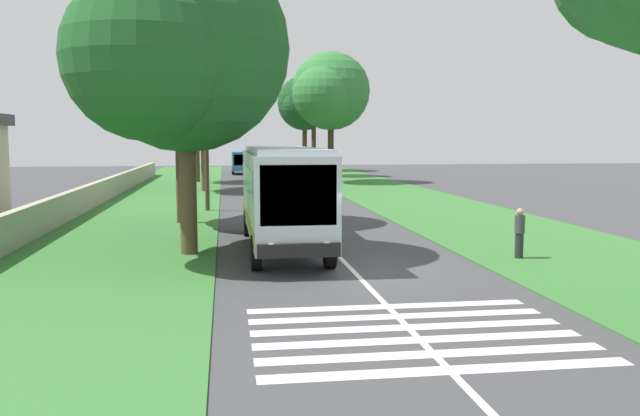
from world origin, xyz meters
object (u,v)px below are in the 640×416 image
trailing_minibus_0 (241,160)px  roadside_tree_right_0 (303,105)px  coach_bus (282,191)px  pedestrian (520,233)px  trailing_car_2 (294,178)px  roadside_tree_left_3 (194,97)px  trailing_car_1 (304,184)px  trailing_car_3 (284,173)px  trailing_car_0 (313,189)px  roadside_tree_right_2 (328,93)px  roadside_tree_left_1 (201,91)px  utility_pole (206,128)px  roadside_tree_right_3 (312,99)px  roadside_tree_left_0 (177,54)px  roadside_tree_left_2 (174,42)px

trailing_minibus_0 → roadside_tree_right_0: 11.81m
coach_bus → pedestrian: size_ratio=6.60×
trailing_car_2 → roadside_tree_left_3: roadside_tree_left_3 is taller
trailing_car_1 → roadside_tree_left_3: 16.98m
trailing_car_3 → trailing_car_0: bearing=179.9°
trailing_car_1 → roadside_tree_right_2: roadside_tree_right_2 is taller
coach_bus → trailing_car_1: 25.56m
coach_bus → roadside_tree_left_1: bearing=7.8°
trailing_car_1 → utility_pole: (-11.93, 6.88, 3.95)m
coach_bus → roadside_tree_left_3: 38.72m
trailing_car_0 → pedestrian: 23.43m
roadside_tree_right_3 → trailing_minibus_0: bearing=50.6°
roadside_tree_right_2 → utility_pole: 25.11m
coach_bus → pedestrian: (-3.27, -7.73, -1.24)m
roadside_tree_left_0 → roadside_tree_left_2: 9.17m
roadside_tree_left_0 → roadside_tree_right_0: bearing=-10.8°
roadside_tree_left_1 → utility_pole: roadside_tree_left_1 is taller
roadside_tree_left_1 → roadside_tree_left_2: size_ratio=0.92×
coach_bus → trailing_car_0: 20.23m
trailing_car_2 → utility_pole: 20.48m
coach_bus → trailing_car_1: coach_bus is taller
roadside_tree_left_3 → pedestrian: 43.68m
trailing_minibus_0 → pedestrian: trailing_minibus_0 is taller
trailing_car_0 → roadside_tree_left_1: 12.82m
roadside_tree_left_1 → pedestrian: roadside_tree_left_1 is taller
roadside_tree_left_2 → roadside_tree_right_2: roadside_tree_left_2 is taller
trailing_minibus_0 → utility_pole: 38.79m
trailing_car_3 → roadside_tree_left_1: 16.98m
roadside_tree_left_0 → pedestrian: bearing=-102.0°
trailing_car_3 → pedestrian: pedestrian is taller
roadside_tree_left_1 → roadside_tree_left_2: bearing=178.4°
utility_pole → roadside_tree_right_0: bearing=-13.5°
trailing_car_1 → roadside_tree_left_0: 27.83m
coach_bus → roadside_tree_left_1: size_ratio=0.98×
trailing_car_1 → roadside_tree_right_2: 13.47m
roadside_tree_left_1 → roadside_tree_left_2: (-19.42, 0.55, 0.95)m
roadside_tree_left_3 → trailing_car_0: bearing=-154.9°
pedestrian → trailing_car_1: bearing=7.8°
trailing_car_3 → utility_pole: bearing=166.2°
utility_pole → roadside_tree_left_2: bearing=166.1°
trailing_car_0 → roadside_tree_left_3: (18.19, 8.50, 7.15)m
trailing_car_1 → roadside_tree_right_0: (32.57, -3.79, 7.45)m
roadside_tree_left_1 → pedestrian: (-30.84, -11.50, -6.68)m
coach_bus → utility_pole: size_ratio=1.26×
roadside_tree_right_0 → roadside_tree_right_2: roadside_tree_right_2 is taller
roadside_tree_left_3 → roadside_tree_left_2: bearing=-179.2°
trailing_car_1 → utility_pole: utility_pole is taller
roadside_tree_right_2 → pedestrian: bearing=-179.4°
roadside_tree_right_0 → roadside_tree_right_2: 21.89m
coach_bus → roadside_tree_left_2: size_ratio=0.90×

